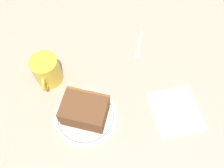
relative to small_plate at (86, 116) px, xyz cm
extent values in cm
cube|color=tan|center=(6.98, -4.51, -1.93)|extent=(115.48, 115.48, 2.42)
cylinder|color=white|center=(0.00, 0.00, -0.41)|extent=(17.30, 17.30, 0.63)
torus|color=white|center=(0.00, 0.00, 0.33)|extent=(16.76, 16.76, 0.84)
cube|color=brown|center=(0.00, 0.00, 0.21)|extent=(12.09, 13.86, 0.60)
cube|color=brown|center=(0.00, 0.00, 3.51)|extent=(12.09, 13.86, 6.01)
cube|color=brown|center=(3.88, -1.80, 3.51)|extent=(5.42, 10.77, 6.01)
cylinder|color=gold|center=(14.24, 8.75, 3.80)|extent=(7.70, 7.70, 9.05)
cylinder|color=#47230F|center=(14.24, 8.75, 6.10)|extent=(6.78, 6.78, 0.40)
torus|color=gold|center=(10.46, 9.47, 3.80)|extent=(5.01, 1.85, 4.92)
ellipsoid|color=silver|center=(17.39, -19.06, -0.32)|extent=(3.54, 3.00, 0.80)
cylinder|color=silver|center=(23.07, -21.41, -0.47)|extent=(8.79, 4.02, 0.50)
cube|color=white|center=(-3.48, -24.71, -0.42)|extent=(14.38, 13.37, 0.60)
camera|label=1|loc=(-22.94, -2.71, 58.90)|focal=36.48mm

